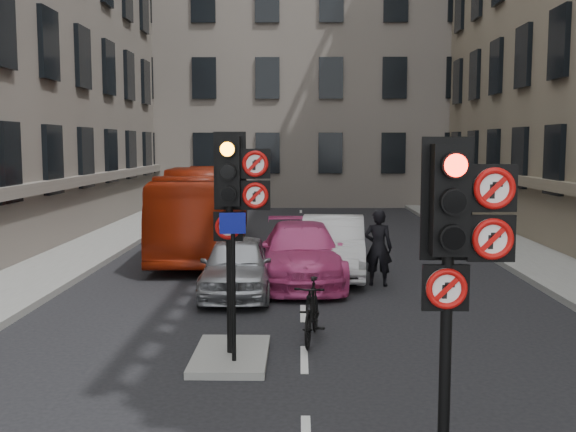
{
  "coord_description": "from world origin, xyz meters",
  "views": [
    {
      "loc": [
        -0.09,
        -5.66,
        3.5
      ],
      "look_at": [
        -0.23,
        2.74,
        2.6
      ],
      "focal_mm": 42.0,
      "sensor_mm": 36.0,
      "label": 1
    }
  ],
  "objects_px": {
    "car_white": "(333,246)",
    "info_sign": "(233,266)",
    "car_silver": "(237,265)",
    "motorcyclist": "(378,248)",
    "bus_red": "(206,210)",
    "motorcycle": "(312,311)",
    "signal_near": "(457,237)",
    "signal_far": "(235,194)",
    "car_pink": "(302,253)"
  },
  "relations": [
    {
      "from": "car_white",
      "to": "info_sign",
      "type": "relative_size",
      "value": 2.02
    },
    {
      "from": "car_silver",
      "to": "motorcyclist",
      "type": "bearing_deg",
      "value": 15.34
    },
    {
      "from": "car_silver",
      "to": "info_sign",
      "type": "height_order",
      "value": "info_sign"
    },
    {
      "from": "car_white",
      "to": "motorcyclist",
      "type": "bearing_deg",
      "value": -49.59
    },
    {
      "from": "bus_red",
      "to": "motorcyclist",
      "type": "xyz_separation_m",
      "value": [
        5.0,
        -5.28,
        -0.42
      ]
    },
    {
      "from": "motorcycle",
      "to": "car_silver",
      "type": "bearing_deg",
      "value": 121.58
    },
    {
      "from": "bus_red",
      "to": "motorcycle",
      "type": "relative_size",
      "value": 5.37
    },
    {
      "from": "signal_near",
      "to": "car_white",
      "type": "distance_m",
      "value": 11.37
    },
    {
      "from": "signal_far",
      "to": "motorcyclist",
      "type": "bearing_deg",
      "value": 62.83
    },
    {
      "from": "signal_near",
      "to": "car_pink",
      "type": "xyz_separation_m",
      "value": [
        -1.51,
        10.25,
        -1.84
      ]
    },
    {
      "from": "signal_near",
      "to": "signal_far",
      "type": "distance_m",
      "value": 4.77
    },
    {
      "from": "bus_red",
      "to": "motorcycle",
      "type": "distance_m",
      "value": 10.58
    },
    {
      "from": "info_sign",
      "to": "motorcycle",
      "type": "bearing_deg",
      "value": 42.97
    },
    {
      "from": "car_pink",
      "to": "motorcycle",
      "type": "relative_size",
      "value": 2.78
    },
    {
      "from": "car_silver",
      "to": "car_pink",
      "type": "relative_size",
      "value": 0.78
    },
    {
      "from": "info_sign",
      "to": "car_white",
      "type": "bearing_deg",
      "value": 68.46
    },
    {
      "from": "signal_near",
      "to": "info_sign",
      "type": "bearing_deg",
      "value": 126.04
    },
    {
      "from": "car_white",
      "to": "info_sign",
      "type": "bearing_deg",
      "value": -100.54
    },
    {
      "from": "signal_far",
      "to": "signal_near",
      "type": "bearing_deg",
      "value": -56.98
    },
    {
      "from": "signal_far",
      "to": "info_sign",
      "type": "bearing_deg",
      "value": -88.8
    },
    {
      "from": "car_white",
      "to": "motorcyclist",
      "type": "distance_m",
      "value": 1.76
    },
    {
      "from": "signal_far",
      "to": "car_silver",
      "type": "distance_m",
      "value": 5.23
    },
    {
      "from": "signal_far",
      "to": "bus_red",
      "type": "distance_m",
      "value": 11.35
    },
    {
      "from": "car_pink",
      "to": "bus_red",
      "type": "distance_m",
      "value": 5.79
    },
    {
      "from": "motorcyclist",
      "to": "signal_far",
      "type": "bearing_deg",
      "value": 76.47
    },
    {
      "from": "motorcycle",
      "to": "info_sign",
      "type": "distance_m",
      "value": 2.23
    },
    {
      "from": "car_white",
      "to": "bus_red",
      "type": "relative_size",
      "value": 0.48
    },
    {
      "from": "signal_far",
      "to": "motorcyclist",
      "type": "xyz_separation_m",
      "value": [
        2.98,
        5.81,
        -1.75
      ]
    },
    {
      "from": "car_silver",
      "to": "motorcycle",
      "type": "height_order",
      "value": "car_silver"
    },
    {
      "from": "car_silver",
      "to": "signal_near",
      "type": "bearing_deg",
      "value": -72.18
    },
    {
      "from": "car_pink",
      "to": "motorcycle",
      "type": "height_order",
      "value": "car_pink"
    },
    {
      "from": "motorcycle",
      "to": "info_sign",
      "type": "xyz_separation_m",
      "value": [
        -1.24,
        -1.5,
        1.08
      ]
    },
    {
      "from": "car_white",
      "to": "info_sign",
      "type": "xyz_separation_m",
      "value": [
        -1.92,
        -7.65,
        0.85
      ]
    },
    {
      "from": "signal_far",
      "to": "bus_red",
      "type": "relative_size",
      "value": 0.36
    },
    {
      "from": "car_silver",
      "to": "bus_red",
      "type": "height_order",
      "value": "bus_red"
    },
    {
      "from": "signal_near",
      "to": "car_silver",
      "type": "relative_size",
      "value": 0.9
    },
    {
      "from": "motorcyclist",
      "to": "signal_near",
      "type": "bearing_deg",
      "value": 101.41
    },
    {
      "from": "bus_red",
      "to": "motorcyclist",
      "type": "bearing_deg",
      "value": -48.83
    },
    {
      "from": "car_pink",
      "to": "motorcyclist",
      "type": "height_order",
      "value": "motorcyclist"
    },
    {
      "from": "signal_near",
      "to": "info_sign",
      "type": "relative_size",
      "value": 1.53
    },
    {
      "from": "car_pink",
      "to": "info_sign",
      "type": "bearing_deg",
      "value": -101.11
    },
    {
      "from": "signal_far",
      "to": "car_pink",
      "type": "relative_size",
      "value": 0.7
    },
    {
      "from": "signal_far",
      "to": "motorcycle",
      "type": "distance_m",
      "value": 2.71
    },
    {
      "from": "car_pink",
      "to": "motorcycle",
      "type": "distance_m",
      "value": 5.19
    },
    {
      "from": "car_white",
      "to": "car_pink",
      "type": "height_order",
      "value": "car_white"
    },
    {
      "from": "signal_near",
      "to": "signal_far",
      "type": "height_order",
      "value": "signal_far"
    },
    {
      "from": "signal_near",
      "to": "info_sign",
      "type": "distance_m",
      "value": 4.51
    },
    {
      "from": "car_pink",
      "to": "bus_red",
      "type": "xyz_separation_m",
      "value": [
        -3.11,
        4.84,
        0.63
      ]
    },
    {
      "from": "car_white",
      "to": "bus_red",
      "type": "xyz_separation_m",
      "value": [
        -3.95,
        3.88,
        0.59
      ]
    },
    {
      "from": "bus_red",
      "to": "info_sign",
      "type": "relative_size",
      "value": 4.21
    }
  ]
}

